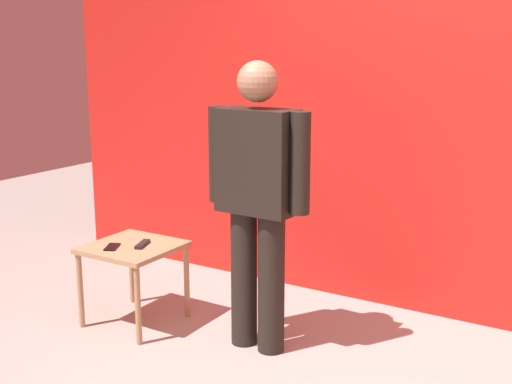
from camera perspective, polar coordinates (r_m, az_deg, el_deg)
back_wall_red at (r=4.35m, az=14.32°, el=10.47°), size 5.79×0.12×3.24m
standing_person at (r=3.70m, az=0.14°, el=-0.08°), size 0.66×0.25×1.68m
side_table at (r=4.25m, az=-10.65°, el=-5.51°), size 0.54×0.54×0.52m
cell_phone at (r=4.20m, az=-12.43°, el=-4.70°), size 0.13×0.16×0.01m
tv_remote at (r=4.20m, az=-9.87°, el=-4.50°), size 0.10×0.17×0.02m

